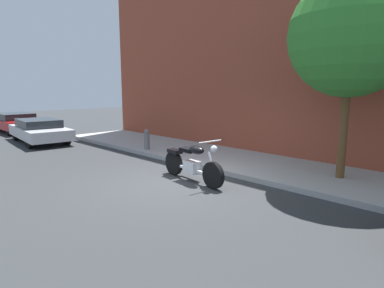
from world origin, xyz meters
TOP-DOWN VIEW (x-y plane):
  - ground_plane at (0.00, 0.00)m, footprint 60.00×60.00m
  - sidewalk at (0.00, 2.97)m, footprint 18.39×2.95m
  - building_facade at (0.00, 4.69)m, footprint 18.39×0.50m
  - motorcycle at (0.20, 0.46)m, footprint 2.30×0.70m
  - parked_car_silver at (-9.00, -0.03)m, footprint 4.28×2.09m
  - parked_car_red at (-13.67, 0.37)m, footprint 4.28×1.80m
  - street_tree at (2.98, 3.06)m, footprint 2.96×2.96m
  - fire_hydrant at (-3.64, 1.89)m, footprint 0.20×0.20m

SIDE VIEW (x-z plane):
  - ground_plane at x=0.00m, z-range 0.00..0.00m
  - sidewalk at x=0.00m, z-range 0.00..0.14m
  - fire_hydrant at x=-3.64m, z-range 0.00..0.91m
  - motorcycle at x=0.20m, z-range -0.11..1.05m
  - parked_car_silver at x=-9.00m, z-range 0.04..1.07m
  - parked_car_red at x=-13.67m, z-range 0.04..1.07m
  - street_tree at x=2.98m, z-range 1.07..6.20m
  - building_facade at x=0.00m, z-range 0.00..8.92m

